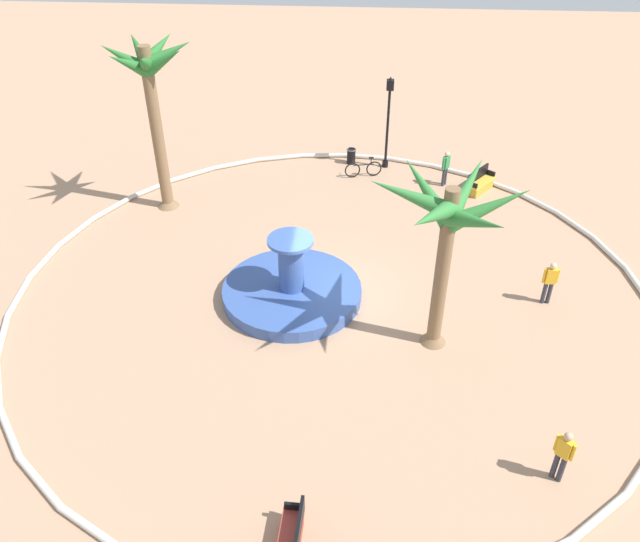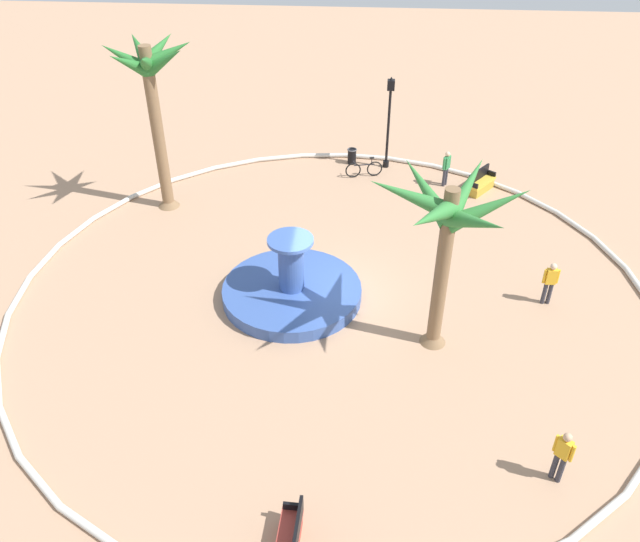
{
  "view_description": "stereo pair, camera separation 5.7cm",
  "coord_description": "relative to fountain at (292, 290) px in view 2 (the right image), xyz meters",
  "views": [
    {
      "loc": [
        -0.85,
        17.84,
        13.76
      ],
      "look_at": [
        0.41,
        0.1,
        1.0
      ],
      "focal_mm": 36.26,
      "sensor_mm": 36.0,
      "label": 1
    },
    {
      "loc": [
        -0.91,
        17.84,
        13.76
      ],
      "look_at": [
        0.41,
        0.1,
        1.0
      ],
      "focal_mm": 36.26,
      "sensor_mm": 36.0,
      "label": 2
    }
  ],
  "objects": [
    {
      "name": "person_cyclist_helmet",
      "position": [
        -5.91,
        -8.65,
        0.58
      ],
      "size": [
        0.36,
        0.45,
        1.63
      ],
      "color": "#33333D",
      "rests_on": "ground"
    },
    {
      "name": "palm_tree_by_curb",
      "position": [
        5.88,
        -5.92,
        4.82
      ],
      "size": [
        3.51,
        3.59,
        6.99
      ],
      "color": "brown",
      "rests_on": "ground"
    },
    {
      "name": "palm_tree_near_fountain",
      "position": [
        -4.66,
        1.93,
        4.01
      ],
      "size": [
        4.58,
        4.31,
        5.74
      ],
      "color": "brown",
      "rests_on": "ground"
    },
    {
      "name": "trash_bin",
      "position": [
        -1.7,
        -10.55,
        0.05
      ],
      "size": [
        0.46,
        0.46,
        0.73
      ],
      "color": "black",
      "rests_on": "ground"
    },
    {
      "name": "lamppost",
      "position": [
        -3.32,
        -10.3,
        2.19
      ],
      "size": [
        0.32,
        0.32,
        4.31
      ],
      "color": "black",
      "rests_on": "ground"
    },
    {
      "name": "plaza_curb",
      "position": [
        -1.36,
        -0.34,
        -0.23
      ],
      "size": [
        21.91,
        21.91,
        0.2
      ],
      "primitive_type": "torus",
      "color": "silver",
      "rests_on": "ground"
    },
    {
      "name": "fountain",
      "position": [
        0.0,
        0.0,
        0.0
      ],
      "size": [
        4.78,
        4.78,
        2.4
      ],
      "color": "#38569E",
      "rests_on": "ground"
    },
    {
      "name": "ground_plane",
      "position": [
        -1.36,
        -0.34,
        -0.33
      ],
      "size": [
        80.0,
        80.0,
        0.0
      ],
      "primitive_type": "plane",
      "color": "tan"
    },
    {
      "name": "person_pedestrian_stroll",
      "position": [
        -8.65,
        -0.33,
        0.58
      ],
      "size": [
        0.53,
        0.22,
        1.63
      ],
      "color": "#33333D",
      "rests_on": "ground"
    },
    {
      "name": "bicycle_red_frame",
      "position": [
        -2.3,
        -9.21,
        0.05
      ],
      "size": [
        1.69,
        0.54,
        0.94
      ],
      "color": "black",
      "rests_on": "ground"
    },
    {
      "name": "person_cyclist_photo",
      "position": [
        -7.41,
        6.9,
        0.61
      ],
      "size": [
        0.41,
        0.39,
        1.68
      ],
      "color": "#33333D",
      "rests_on": "ground"
    },
    {
      "name": "bench_east",
      "position": [
        -7.45,
        -8.2,
        0.01
      ],
      "size": [
        1.38,
        1.57,
        1.0
      ],
      "color": "gold",
      "rests_on": "ground"
    }
  ]
}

